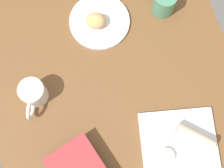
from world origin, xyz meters
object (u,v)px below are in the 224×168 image
at_px(square_plate, 179,148).
at_px(sauce_cup, 166,156).
at_px(breakfast_wrap, 194,140).
at_px(second_mug, 164,2).
at_px(round_plate, 100,22).
at_px(scone_pastry, 97,20).
at_px(coffee_mug, 33,94).

bearing_deg(square_plate, sauce_cup, -76.55).
relative_size(breakfast_wrap, second_mug, 0.98).
distance_m(round_plate, breakfast_wrap, 0.55).
bearing_deg(scone_pastry, sauce_cup, 9.10).
xyz_separation_m(round_plate, coffee_mug, (0.22, -0.30, 0.04)).
bearing_deg(scone_pastry, round_plate, 130.07).
height_order(square_plate, sauce_cup, sauce_cup).
xyz_separation_m(coffee_mug, second_mug, (-0.20, 0.54, 0.00)).
height_order(scone_pastry, sauce_cup, scone_pastry).
xyz_separation_m(round_plate, second_mug, (0.01, 0.25, 0.04)).
bearing_deg(round_plate, second_mug, 87.27).
distance_m(square_plate, coffee_mug, 0.53).
height_order(round_plate, coffee_mug, coffee_mug).
relative_size(round_plate, second_mug, 1.71).
xyz_separation_m(round_plate, scone_pastry, (0.01, -0.01, 0.03)).
height_order(round_plate, breakfast_wrap, breakfast_wrap).
xyz_separation_m(breakfast_wrap, coffee_mug, (-0.30, -0.47, 0.00)).
bearing_deg(scone_pastry, second_mug, 89.37).
bearing_deg(square_plate, breakfast_wrap, 103.45).
distance_m(sauce_cup, breakfast_wrap, 0.11).
bearing_deg(second_mug, coffee_mug, -69.52).
bearing_deg(breakfast_wrap, scone_pastry, 64.70).
bearing_deg(round_plate, breakfast_wrap, 18.80).
bearing_deg(second_mug, sauce_cup, -17.96).
relative_size(sauce_cup, second_mug, 0.40).
distance_m(breakfast_wrap, second_mug, 0.51).
bearing_deg(breakfast_wrap, sauce_cup, 147.98).
bearing_deg(square_plate, coffee_mug, -126.32).
distance_m(scone_pastry, sauce_cup, 0.54).
height_order(square_plate, breakfast_wrap, breakfast_wrap).
bearing_deg(coffee_mug, round_plate, 125.90).
bearing_deg(scone_pastry, square_plate, 15.26).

